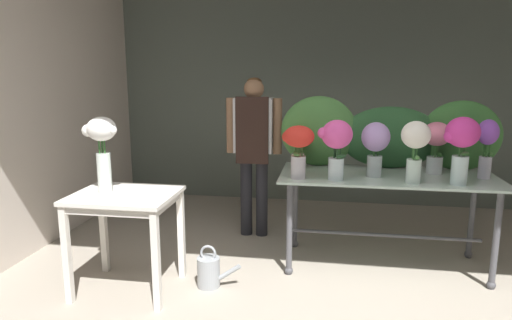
{
  "coord_description": "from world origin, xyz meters",
  "views": [
    {
      "loc": [
        0.01,
        -2.16,
        1.68
      ],
      "look_at": [
        -0.56,
        1.35,
        0.97
      ],
      "focal_mm": 31.63,
      "sensor_mm": 36.0,
      "label": 1
    }
  ],
  "objects_px": {
    "vase_fuchsia_dahlias": "(336,142)",
    "vase_rosy_snapdragons": "(436,141)",
    "side_table_white": "(125,206)",
    "vase_scarlet_peonies": "(298,145)",
    "florist": "(254,140)",
    "vase_violet_stock": "(486,143)",
    "watering_can": "(209,271)",
    "vase_sunset_hydrangea": "(298,143)",
    "vase_magenta_carnations": "(462,142)",
    "display_table_glass": "(386,191)",
    "vase_ivory_freesia": "(415,144)",
    "vase_lilac_lilies": "(376,143)",
    "vase_white_roses_tall": "(102,144)"
  },
  "relations": [
    {
      "from": "vase_violet_stock",
      "to": "vase_white_roses_tall",
      "type": "height_order",
      "value": "vase_white_roses_tall"
    },
    {
      "from": "side_table_white",
      "to": "florist",
      "type": "distance_m",
      "value": 1.57
    },
    {
      "from": "vase_rosy_snapdragons",
      "to": "vase_white_roses_tall",
      "type": "xyz_separation_m",
      "value": [
        -2.55,
        -0.88,
        0.05
      ]
    },
    {
      "from": "vase_scarlet_peonies",
      "to": "vase_sunset_hydrangea",
      "type": "bearing_deg",
      "value": 94.08
    },
    {
      "from": "vase_sunset_hydrangea",
      "to": "vase_scarlet_peonies",
      "type": "xyz_separation_m",
      "value": [
        0.02,
        -0.35,
        0.04
      ]
    },
    {
      "from": "watering_can",
      "to": "display_table_glass",
      "type": "bearing_deg",
      "value": 24.24
    },
    {
      "from": "florist",
      "to": "vase_ivory_freesia",
      "type": "distance_m",
      "value": 1.63
    },
    {
      "from": "florist",
      "to": "vase_lilac_lilies",
      "type": "xyz_separation_m",
      "value": [
        1.12,
        -0.65,
        0.1
      ]
    },
    {
      "from": "watering_can",
      "to": "vase_magenta_carnations",
      "type": "bearing_deg",
      "value": 11.18
    },
    {
      "from": "vase_fuchsia_dahlias",
      "to": "vase_scarlet_peonies",
      "type": "relative_size",
      "value": 1.12
    },
    {
      "from": "vase_violet_stock",
      "to": "vase_rosy_snapdragons",
      "type": "relative_size",
      "value": 1.09
    },
    {
      "from": "side_table_white",
      "to": "vase_ivory_freesia",
      "type": "height_order",
      "value": "vase_ivory_freesia"
    },
    {
      "from": "vase_white_roses_tall",
      "to": "watering_can",
      "type": "distance_m",
      "value": 1.28
    },
    {
      "from": "side_table_white",
      "to": "vase_fuchsia_dahlias",
      "type": "distance_m",
      "value": 1.71
    },
    {
      "from": "vase_sunset_hydrangea",
      "to": "vase_magenta_carnations",
      "type": "bearing_deg",
      "value": -15.58
    },
    {
      "from": "vase_rosy_snapdragons",
      "to": "vase_ivory_freesia",
      "type": "bearing_deg",
      "value": -122.34
    },
    {
      "from": "vase_magenta_carnations",
      "to": "display_table_glass",
      "type": "bearing_deg",
      "value": 152.84
    },
    {
      "from": "side_table_white",
      "to": "vase_lilac_lilies",
      "type": "bearing_deg",
      "value": 20.08
    },
    {
      "from": "vase_lilac_lilies",
      "to": "florist",
      "type": "bearing_deg",
      "value": 150.0
    },
    {
      "from": "watering_can",
      "to": "vase_scarlet_peonies",
      "type": "bearing_deg",
      "value": 30.12
    },
    {
      "from": "side_table_white",
      "to": "vase_scarlet_peonies",
      "type": "height_order",
      "value": "vase_scarlet_peonies"
    },
    {
      "from": "vase_violet_stock",
      "to": "vase_scarlet_peonies",
      "type": "bearing_deg",
      "value": -170.62
    },
    {
      "from": "vase_lilac_lilies",
      "to": "side_table_white",
      "type": "bearing_deg",
      "value": -159.92
    },
    {
      "from": "vase_violet_stock",
      "to": "vase_rosy_snapdragons",
      "type": "xyz_separation_m",
      "value": [
        -0.36,
        0.12,
        -0.01
      ]
    },
    {
      "from": "vase_fuchsia_dahlias",
      "to": "vase_rosy_snapdragons",
      "type": "bearing_deg",
      "value": 23.83
    },
    {
      "from": "display_table_glass",
      "to": "watering_can",
      "type": "distance_m",
      "value": 1.63
    },
    {
      "from": "vase_fuchsia_dahlias",
      "to": "vase_scarlet_peonies",
      "type": "height_order",
      "value": "vase_fuchsia_dahlias"
    },
    {
      "from": "vase_fuchsia_dahlias",
      "to": "watering_can",
      "type": "xyz_separation_m",
      "value": [
        -0.96,
        -0.37,
        -1.0
      ]
    },
    {
      "from": "vase_magenta_carnations",
      "to": "watering_can",
      "type": "height_order",
      "value": "vase_magenta_carnations"
    },
    {
      "from": "vase_fuchsia_dahlias",
      "to": "vase_white_roses_tall",
      "type": "height_order",
      "value": "vase_white_roses_tall"
    },
    {
      "from": "vase_ivory_freesia",
      "to": "vase_sunset_hydrangea",
      "type": "bearing_deg",
      "value": 158.57
    },
    {
      "from": "florist",
      "to": "vase_violet_stock",
      "type": "distance_m",
      "value": 2.08
    },
    {
      "from": "florist",
      "to": "vase_magenta_carnations",
      "type": "xyz_separation_m",
      "value": [
        1.74,
        -0.82,
        0.16
      ]
    },
    {
      "from": "vase_scarlet_peonies",
      "to": "vase_magenta_carnations",
      "type": "bearing_deg",
      "value": -0.28
    },
    {
      "from": "display_table_glass",
      "to": "vase_violet_stock",
      "type": "xyz_separation_m",
      "value": [
        0.76,
        -0.0,
        0.43
      ]
    },
    {
      "from": "vase_scarlet_peonies",
      "to": "watering_can",
      "type": "xyz_separation_m",
      "value": [
        -0.66,
        -0.38,
        -0.97
      ]
    },
    {
      "from": "vase_white_roses_tall",
      "to": "watering_can",
      "type": "relative_size",
      "value": 1.63
    },
    {
      "from": "florist",
      "to": "vase_ivory_freesia",
      "type": "bearing_deg",
      "value": -30.83
    },
    {
      "from": "vase_scarlet_peonies",
      "to": "watering_can",
      "type": "height_order",
      "value": "vase_scarlet_peonies"
    },
    {
      "from": "vase_scarlet_peonies",
      "to": "vase_rosy_snapdragons",
      "type": "bearing_deg",
      "value": 17.68
    },
    {
      "from": "vase_fuchsia_dahlias",
      "to": "vase_violet_stock",
      "type": "bearing_deg",
      "value": 11.97
    },
    {
      "from": "vase_lilac_lilies",
      "to": "vase_sunset_hydrangea",
      "type": "distance_m",
      "value": 0.67
    },
    {
      "from": "vase_lilac_lilies",
      "to": "watering_can",
      "type": "xyz_separation_m",
      "value": [
        -1.28,
        -0.55,
        -0.97
      ]
    },
    {
      "from": "side_table_white",
      "to": "vase_fuchsia_dahlias",
      "type": "height_order",
      "value": "vase_fuchsia_dahlias"
    },
    {
      "from": "display_table_glass",
      "to": "vase_sunset_hydrangea",
      "type": "relative_size",
      "value": 4.88
    },
    {
      "from": "vase_sunset_hydrangea",
      "to": "vase_rosy_snapdragons",
      "type": "height_order",
      "value": "vase_rosy_snapdragons"
    },
    {
      "from": "vase_ivory_freesia",
      "to": "vase_rosy_snapdragons",
      "type": "xyz_separation_m",
      "value": [
        0.24,
        0.38,
        -0.03
      ]
    },
    {
      "from": "vase_rosy_snapdragons",
      "to": "watering_can",
      "type": "distance_m",
      "value": 2.17
    },
    {
      "from": "display_table_glass",
      "to": "vase_magenta_carnations",
      "type": "xyz_separation_m",
      "value": [
        0.5,
        -0.25,
        0.47
      ]
    },
    {
      "from": "vase_fuchsia_dahlias",
      "to": "watering_can",
      "type": "height_order",
      "value": "vase_fuchsia_dahlias"
    }
  ]
}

